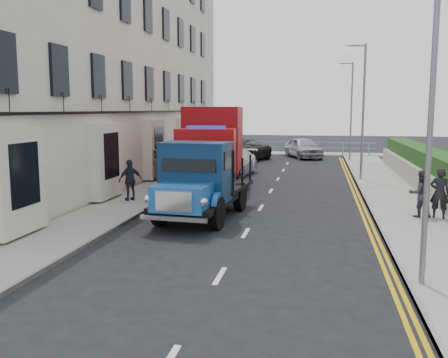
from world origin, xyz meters
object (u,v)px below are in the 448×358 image
lamp_far (350,105)px  red_lorry (213,145)px  bedford_lorry (197,186)px  pedestrian_east_near (440,193)px  lamp_near (426,95)px  lamp_mid (361,104)px  parked_car_front (197,186)px

lamp_far → red_lorry: size_ratio=0.93×
bedford_lorry → pedestrian_east_near: bearing=15.5°
bedford_lorry → red_lorry: red_lorry is taller
lamp_far → bedford_lorry: (-5.99, -20.72, -2.79)m
lamp_far → red_lorry: (-7.03, -13.29, -1.96)m
lamp_near → bedford_lorry: lamp_near is taller
lamp_mid → lamp_far: same height
red_lorry → lamp_near: bearing=-67.3°
lamp_mid → bedford_lorry: (-5.99, -10.72, -2.79)m
lamp_far → red_lorry: bearing=-117.9°
lamp_mid → parked_car_front: size_ratio=1.67×
lamp_near → lamp_mid: size_ratio=1.00×
lamp_near → red_lorry: 14.65m
parked_car_front → pedestrian_east_near: bearing=-10.3°
red_lorry → pedestrian_east_near: (8.95, -5.94, -1.07)m
lamp_mid → lamp_far: (0.00, 10.00, 0.00)m
pedestrian_east_near → lamp_near: bearing=89.3°
red_lorry → pedestrian_east_near: bearing=-39.8°
pedestrian_east_near → lamp_far: bearing=-69.1°
lamp_far → pedestrian_east_near: size_ratio=4.13×
bedford_lorry → lamp_mid: bearing=65.7°
parked_car_front → lamp_near: bearing=-51.1°
lamp_near → lamp_far: 26.00m
bedford_lorry → red_lorry: 7.55m
lamp_far → bedford_lorry: bearing=-106.1°
lamp_mid → pedestrian_east_near: lamp_mid is taller
lamp_far → pedestrian_east_near: 19.57m
parked_car_front → pedestrian_east_near: pedestrian_east_near is taller
lamp_far → lamp_near: bearing=-90.0°
red_lorry → lamp_far: bearing=55.9°
lamp_far → parked_car_front: size_ratio=1.67×
parked_car_front → pedestrian_east_near: (8.70, -1.55, 0.25)m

